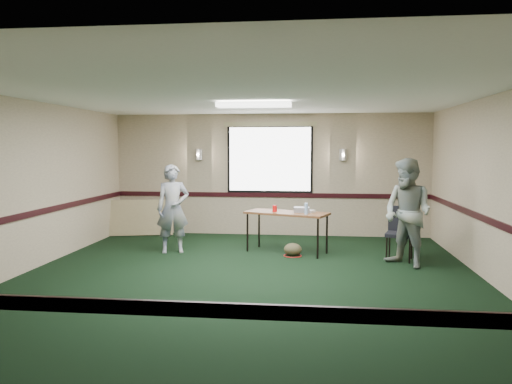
# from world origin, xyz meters

# --- Properties ---
(ground) EXTENTS (8.00, 8.00, 0.00)m
(ground) POSITION_xyz_m (0.00, 0.00, 0.00)
(ground) COLOR black
(ground) RESTS_ON ground
(room_shell) EXTENTS (8.00, 8.02, 8.00)m
(room_shell) POSITION_xyz_m (0.00, 2.12, 1.58)
(room_shell) COLOR tan
(room_shell) RESTS_ON ground
(folding_table) EXTENTS (1.64, 1.10, 0.76)m
(folding_table) POSITION_xyz_m (0.48, 2.12, 0.70)
(folding_table) COLOR #573B18
(folding_table) RESTS_ON ground
(projector) EXTENTS (0.29, 0.24, 0.09)m
(projector) POSITION_xyz_m (0.75, 2.12, 0.81)
(projector) COLOR gray
(projector) RESTS_ON folding_table
(game_console) EXTENTS (0.23, 0.22, 0.05)m
(game_console) POSITION_xyz_m (0.90, 2.12, 0.78)
(game_console) COLOR silver
(game_console) RESTS_ON folding_table
(red_cup) EXTENTS (0.08, 0.08, 0.12)m
(red_cup) POSITION_xyz_m (0.25, 2.13, 0.82)
(red_cup) COLOR red
(red_cup) RESTS_ON folding_table
(water_bottle) EXTENTS (0.06, 0.06, 0.20)m
(water_bottle) POSITION_xyz_m (0.84, 1.83, 0.86)
(water_bottle) COLOR #90B9ED
(water_bottle) RESTS_ON folding_table
(duffel_bag) EXTENTS (0.35, 0.28, 0.23)m
(duffel_bag) POSITION_xyz_m (0.61, 1.85, 0.11)
(duffel_bag) COLOR #424025
(duffel_bag) RESTS_ON ground
(cable_coil) EXTENTS (0.42, 0.42, 0.02)m
(cable_coil) POSITION_xyz_m (0.61, 1.81, 0.01)
(cable_coil) COLOR red
(cable_coil) RESTS_ON ground
(folded_table) EXTENTS (1.55, 0.58, 0.79)m
(folded_table) POSITION_xyz_m (-2.92, 3.60, 0.40)
(folded_table) COLOR tan
(folded_table) RESTS_ON ground
(conference_chair) EXTENTS (0.56, 0.57, 0.92)m
(conference_chair) POSITION_xyz_m (2.49, 1.79, 0.54)
(conference_chair) COLOR black
(conference_chair) RESTS_ON ground
(person_left) EXTENTS (0.69, 0.57, 1.64)m
(person_left) POSITION_xyz_m (-1.63, 1.89, 0.82)
(person_left) COLOR #3A4880
(person_left) RESTS_ON ground
(person_right) EXTENTS (1.07, 1.09, 1.78)m
(person_right) POSITION_xyz_m (2.50, 1.24, 0.89)
(person_right) COLOR #769AB8
(person_right) RESTS_ON ground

